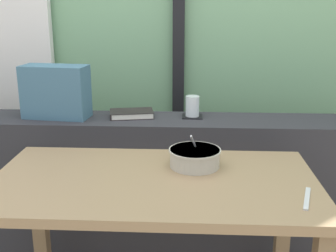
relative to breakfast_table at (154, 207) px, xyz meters
name	(u,v)px	position (x,y,z in m)	size (l,w,h in m)	color
curtain_left_panel	(4,21)	(-0.99, 1.11, 0.63)	(0.56, 0.06, 2.50)	white
window_divider_post	(179,13)	(0.05, 1.14, 0.68)	(0.07, 0.05, 2.60)	black
dark_console_ledge	(148,193)	(-0.08, 0.58, -0.22)	(2.80, 0.29, 0.81)	#2D2D33
breakfast_table	(154,207)	(0.00, 0.00, 0.00)	(1.20, 0.64, 0.74)	#826849
coaster_square	(192,116)	(0.14, 0.63, 0.19)	(0.10, 0.10, 0.01)	black
juice_glass	(192,107)	(0.14, 0.63, 0.24)	(0.07, 0.07, 0.10)	white
closed_book	(131,114)	(-0.17, 0.61, 0.20)	(0.24, 0.17, 0.03)	black
throw_pillow	(56,92)	(-0.53, 0.58, 0.32)	(0.32, 0.14, 0.26)	#426B84
soup_bowl	(195,158)	(0.15, 0.13, 0.15)	(0.20, 0.20, 0.14)	#BCB7A8
fork_utensil	(307,198)	(0.52, -0.14, 0.12)	(0.02, 0.17, 0.01)	silver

